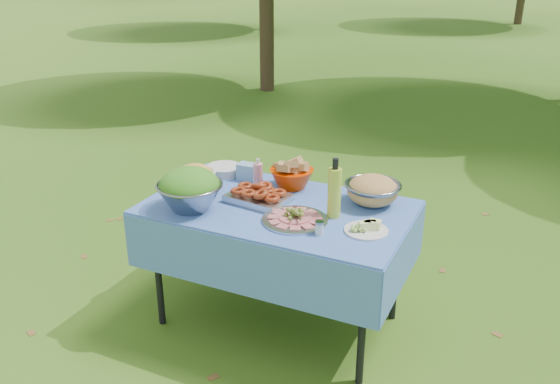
# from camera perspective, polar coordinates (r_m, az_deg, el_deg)

# --- Properties ---
(ground) EXTENTS (80.00, 80.00, 0.00)m
(ground) POSITION_cam_1_polar(r_m,az_deg,el_deg) (3.69, -0.20, -12.22)
(ground) COLOR #1B3C0A
(ground) RESTS_ON ground
(picnic_table) EXTENTS (1.46, 0.86, 0.76)m
(picnic_table) POSITION_cam_1_polar(r_m,az_deg,el_deg) (3.48, -0.21, -7.08)
(picnic_table) COLOR #84B6FF
(picnic_table) RESTS_ON ground
(salad_bowl) EXTENTS (0.42, 0.42, 0.24)m
(salad_bowl) POSITION_cam_1_polar(r_m,az_deg,el_deg) (3.26, -8.70, 0.28)
(salad_bowl) COLOR gray
(salad_bowl) RESTS_ON picnic_table
(pasta_bowl_white) EXTENTS (0.28, 0.28, 0.14)m
(pasta_bowl_white) POSITION_cam_1_polar(r_m,az_deg,el_deg) (3.59, -8.20, 1.58)
(pasta_bowl_white) COLOR silver
(pasta_bowl_white) RESTS_ON picnic_table
(plate_stack) EXTENTS (0.23, 0.23, 0.05)m
(plate_stack) POSITION_cam_1_polar(r_m,az_deg,el_deg) (3.78, -5.41, 2.14)
(plate_stack) COLOR silver
(plate_stack) RESTS_ON picnic_table
(wipes_box) EXTENTS (0.11, 0.08, 0.10)m
(wipes_box) POSITION_cam_1_polar(r_m,az_deg,el_deg) (3.67, -3.17, 1.97)
(wipes_box) COLOR #80A5C7
(wipes_box) RESTS_ON picnic_table
(sanitizer_bottle) EXTENTS (0.07, 0.07, 0.16)m
(sanitizer_bottle) POSITION_cam_1_polar(r_m,az_deg,el_deg) (3.58, -2.12, 1.98)
(sanitizer_bottle) COLOR pink
(sanitizer_bottle) RESTS_ON picnic_table
(bread_bowl) EXTENTS (0.34, 0.34, 0.18)m
(bread_bowl) POSITION_cam_1_polar(r_m,az_deg,el_deg) (3.53, 1.14, 1.80)
(bread_bowl) COLOR #D03000
(bread_bowl) RESTS_ON picnic_table
(pasta_bowl_steel) EXTENTS (0.39, 0.39, 0.17)m
(pasta_bowl_steel) POSITION_cam_1_polar(r_m,az_deg,el_deg) (3.35, 8.91, 0.21)
(pasta_bowl_steel) COLOR gray
(pasta_bowl_steel) RESTS_ON picnic_table
(fried_tray) EXTENTS (0.36, 0.28, 0.08)m
(fried_tray) POSITION_cam_1_polar(r_m,az_deg,el_deg) (3.36, -2.10, -0.28)
(fried_tray) COLOR #B0B1B5
(fried_tray) RESTS_ON picnic_table
(charcuterie_platter) EXTENTS (0.42, 0.42, 0.08)m
(charcuterie_platter) POSITION_cam_1_polar(r_m,az_deg,el_deg) (3.12, 1.46, -2.13)
(charcuterie_platter) COLOR #B3B6BA
(charcuterie_platter) RESTS_ON picnic_table
(oil_bottle) EXTENTS (0.09, 0.09, 0.33)m
(oil_bottle) POSITION_cam_1_polar(r_m,az_deg,el_deg) (3.13, 5.27, 0.39)
(oil_bottle) COLOR #B2C835
(oil_bottle) RESTS_ON picnic_table
(cheese_plate) EXTENTS (0.26, 0.26, 0.06)m
(cheese_plate) POSITION_cam_1_polar(r_m,az_deg,el_deg) (3.04, 8.32, -3.25)
(cheese_plate) COLOR silver
(cheese_plate) RESTS_ON picnic_table
(shaker) EXTENTS (0.05, 0.05, 0.07)m
(shaker) POSITION_cam_1_polar(r_m,az_deg,el_deg) (2.98, 3.80, -3.47)
(shaker) COLOR silver
(shaker) RESTS_ON picnic_table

